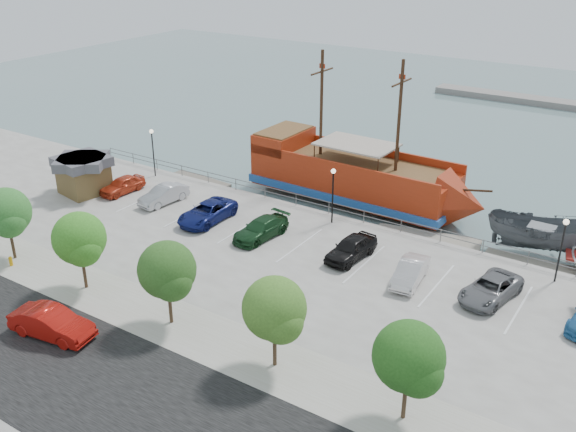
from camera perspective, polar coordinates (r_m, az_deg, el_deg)
The scene contains 27 objects.
ground at distance 43.67m, azimuth -0.33°, elevation -4.80°, with size 160.00×160.00×0.00m, color slate.
street at distance 33.21m, azimuth -16.19°, elevation -14.45°, with size 100.00×8.00×0.04m, color black.
sidewalk at distance 36.45m, azimuth -9.13°, elevation -9.79°, with size 100.00×4.00×0.05m, color #9C9584.
seawall_railing at distance 49.00m, azimuth 4.68°, elevation 0.52°, with size 50.00×0.06×1.00m.
pirate_ship at distance 53.17m, azimuth 7.18°, elevation 3.11°, with size 20.48×6.20×12.85m.
patrol_boat at distance 48.24m, azimuth 21.51°, elevation -1.75°, with size 2.76×7.35×2.84m, color #4A4F53.
dock_west at distance 58.68m, azimuth -7.90°, elevation 3.08°, with size 6.27×1.79×0.36m, color #6B6458.
dock_mid at distance 48.34m, azimuth 12.24°, elevation -2.05°, with size 7.67×2.19×0.44m, color gray.
dock_east at distance 46.58m, azimuth 21.44°, elevation -4.37°, with size 7.44×2.13×0.43m, color gray.
shed at distance 55.54m, azimuth -17.73°, elevation 3.60°, with size 4.41×4.41×3.11m.
street_sedan at distance 37.22m, azimuth -20.27°, elevation -8.94°, with size 1.69×4.84×1.59m, color #A3110B.
fire_hydrant at distance 45.62m, azimuth -23.43°, elevation -3.68°, with size 0.24×0.24×0.70m.
lamp_post_left at distance 57.35m, azimuth -11.95°, elevation 6.26°, with size 0.36×0.36×4.28m.
lamp_post_mid at distance 47.01m, azimuth 4.02°, elevation 2.67°, with size 0.36×0.36×4.28m.
lamp_post_right at distance 42.37m, azimuth 23.24°, elevation -1.91°, with size 0.36×0.36×4.28m.
tree_b at distance 45.23m, azimuth -23.72°, elevation 0.14°, with size 3.30×3.20×5.00m.
tree_c at distance 39.92m, azimuth -17.99°, elevation -2.11°, with size 3.30×3.20×5.00m.
tree_d at distance 35.20m, azimuth -10.60°, elevation -4.96°, with size 3.30×3.20×5.00m.
tree_e at distance 31.35m, azimuth -1.08°, elevation -8.48°, with size 3.30×3.20×5.00m.
tree_f at distance 28.71m, azimuth 10.88°, elevation -12.48°, with size 3.30×3.20×5.00m.
parked_car_a at distance 54.96m, azimuth -14.51°, elevation 2.70°, with size 1.63×4.04×1.38m, color red.
parked_car_b at distance 52.11m, azimuth -11.01°, elevation 1.86°, with size 1.50×4.30×1.42m, color #AEAFB3.
parked_car_c at distance 48.38m, azimuth -7.19°, elevation 0.33°, with size 2.40×5.20×1.44m, color navy.
parked_car_d at distance 45.52m, azimuth -2.42°, elevation -1.14°, with size 1.93×4.75×1.38m, color #163C1D.
parked_car_e at distance 42.86m, azimuth 5.63°, elevation -2.85°, with size 1.80×4.47×1.52m, color black.
parked_car_f at distance 40.69m, azimuth 10.81°, elevation -4.90°, with size 1.46×4.19×1.38m, color silver.
parked_car_g at distance 40.09m, azimuth 17.56°, elevation -6.19°, with size 2.23×4.83×1.34m, color slate.
Camera 1 is at (20.96, -31.81, 20.34)m, focal length 40.00 mm.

